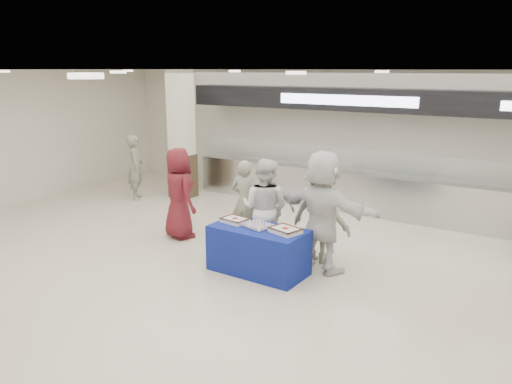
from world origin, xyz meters
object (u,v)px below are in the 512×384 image
Objects in this scene: display_table at (258,250)px; civilian_maroon at (179,193)px; cupcake_tray at (258,225)px; soldier_a at (245,201)px; chef_short at (272,208)px; civilian_white at (323,211)px; sheet_cake_right at (285,230)px; soldier_b at (321,214)px; chef_tall at (265,209)px; soldier_bg at (136,167)px; sheet_cake_left at (235,220)px.

civilian_maroon is at bearing 165.07° from display_table.
cupcake_tray is 0.28× the size of soldier_a.
civilian_maroon is 1.87m from chef_short.
display_table is at bearing 49.02° from civilian_white.
sheet_cake_right is 0.98m from soldier_b.
display_table is 0.92× the size of soldier_b.
chef_short is (-0.44, 1.16, 0.37)m from display_table.
display_table is 0.89× the size of chef_tall.
soldier_b is at bearing -50.85° from civilian_white.
display_table is at bearing -157.77° from soldier_bg.
display_table is 0.86m from chef_tall.
chef_tall is (1.96, 0.00, -0.01)m from civilian_maroon.
cupcake_tray is at bearing 125.21° from soldier_a.
civilian_white reaches higher than display_table.
soldier_bg is (-5.62, 2.28, 0.02)m from sheet_cake_right.
civilian_white is at bearing 158.16° from soldier_a.
soldier_a is 0.79× the size of civilian_white.
civilian_maroon is at bearing 10.75° from civilian_white.
chef_short is (0.58, 0.02, -0.04)m from soldier_a.
civilian_white is (1.26, -0.52, 0.25)m from chef_short.
civilian_maroon reaches higher than soldier_bg.
soldier_bg reaches higher than sheet_cake_right.
cupcake_tray is 0.67m from chef_tall.
soldier_b reaches higher than soldier_bg.
chef_tall is at bearing 114.58° from display_table.
sheet_cake_right is at bearing 0.23° from cupcake_tray.
cupcake_tray is 1.49m from soldier_a.
civilian_white is at bearing 150.59° from chef_short.
soldier_a is at bearing 133.05° from display_table.
soldier_a reaches higher than sheet_cake_left.
soldier_b is at bearing 56.34° from cupcake_tray.
cupcake_tray is 5.60m from soldier_bg.
soldier_bg is (-5.95, 1.67, -0.18)m from civilian_white.
soldier_b is 0.43m from civilian_white.
chef_short is at bearing 129.20° from sheet_cake_right.
soldier_b is (0.90, 0.36, -0.04)m from chef_tall.
chef_tall reaches higher than cupcake_tray.
sheet_cake_right is (0.97, -0.02, 0.00)m from sheet_cake_left.
civilian_maroon is (-2.71, 0.61, 0.09)m from sheet_cake_right.
civilian_white is at bearing 36.25° from cupcake_tray.
display_table is 0.78× the size of civilian_white.
sheet_cake_left is 0.28× the size of soldier_a.
soldier_a is (-1.02, 1.14, 0.41)m from display_table.
chef_tall is at bearing 100.69° from chef_short.
soldier_b is (2.85, 0.36, -0.05)m from civilian_maroon.
soldier_a is 1.65m from soldier_b.
chef_tall reaches higher than chef_short.
sheet_cake_left is at bearing 177.25° from cupcake_tray.
soldier_a is (1.21, 0.50, -0.10)m from civilian_maroon.
soldier_a is at bearing -149.50° from soldier_bg.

